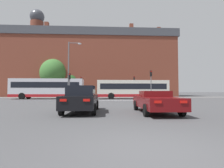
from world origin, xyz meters
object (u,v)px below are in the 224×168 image
street_lamp_junction (70,65)px  traffic_light_far_right (134,83)px  pedestrian_walking_west (98,92)px  pedestrian_waiting (111,92)px  bus_crossing_lead (132,89)px  car_roadster_right (155,101)px  bus_crossing_trailing (48,88)px  car_saloon_left (82,99)px  pedestrian_walking_east (94,92)px  traffic_light_far_left (81,84)px  traffic_light_near_right (151,80)px  traffic_light_near_left (69,82)px

street_lamp_junction → traffic_light_far_right: bearing=45.8°
pedestrian_walking_west → pedestrian_waiting: bearing=-30.9°
bus_crossing_lead → street_lamp_junction: 10.87m
car_roadster_right → bus_crossing_trailing: size_ratio=0.43×
car_saloon_left → pedestrian_walking_east: 25.52m
car_saloon_left → traffic_light_far_right: (7.72, 24.55, 2.10)m
car_saloon_left → pedestrian_waiting: bearing=83.8°
traffic_light_far_left → car_roadster_right: bearing=-73.3°
street_lamp_junction → pedestrian_walking_east: street_lamp_junction is taller
bus_crossing_lead → traffic_light_far_right: (1.52, 6.60, 1.27)m
traffic_light_far_right → traffic_light_far_left: 10.73m
bus_crossing_lead → bus_crossing_trailing: (-13.83, 0.21, 0.12)m
traffic_light_far_left → pedestrian_walking_west: (3.41, 0.84, -1.75)m
traffic_light_far_left → street_lamp_junction: (-0.14, -10.51, 2.08)m
traffic_light_near_right → traffic_light_near_left: bearing=178.4°
street_lamp_junction → bus_crossing_trailing: bearing=133.4°
bus_crossing_trailing → traffic_light_near_right: bearing=-108.2°
car_saloon_left → pedestrian_waiting: size_ratio=2.64×
car_roadster_right → traffic_light_far_right: traffic_light_far_right is taller
car_roadster_right → street_lamp_junction: 16.40m
traffic_light_far_right → bus_crossing_trailing: bearing=-157.4°
traffic_light_far_left → street_lamp_junction: street_lamp_junction is taller
bus_crossing_lead → pedestrian_walking_west: (-5.78, 6.80, -0.63)m
car_saloon_left → bus_crossing_lead: (6.20, 17.95, 0.83)m
bus_crossing_trailing → street_lamp_junction: street_lamp_junction is taller
traffic_light_near_left → pedestrian_walking_west: 12.07m
car_roadster_right → car_saloon_left: bearing=173.8°
traffic_light_near_right → pedestrian_walking_east: 15.12m
car_roadster_right → pedestrian_walking_east: 26.52m
bus_crossing_lead → pedestrian_walking_east: size_ratio=6.74×
bus_crossing_trailing → traffic_light_far_left: 7.45m
car_roadster_right → traffic_light_far_left: (-7.37, 24.48, 2.07)m
bus_crossing_lead → pedestrian_walking_west: bus_crossing_lead is taller
traffic_light_far_right → pedestrian_waiting: size_ratio=2.43×
bus_crossing_lead → traffic_light_far_left: (-9.20, 5.96, 1.12)m
car_roadster_right → traffic_light_near_left: (-7.61, 13.93, 1.83)m
bus_crossing_trailing → traffic_light_far_right: size_ratio=2.63×
traffic_light_near_left → pedestrian_waiting: (6.30, 11.20, -1.45)m
bus_crossing_trailing → pedestrian_waiting: bus_crossing_trailing is taller
pedestrian_waiting → pedestrian_walking_west: size_ratio=1.05×
pedestrian_waiting → pedestrian_walking_east: 3.59m
bus_crossing_trailing → pedestrian_walking_west: (8.05, 6.59, -0.75)m
bus_crossing_trailing → pedestrian_walking_east: (7.23, 7.36, -0.74)m
traffic_light_far_left → traffic_light_far_right: bearing=3.4°
car_roadster_right → traffic_light_near_left: bearing=119.9°
bus_crossing_trailing → pedestrian_waiting: size_ratio=6.40×
bus_crossing_lead → traffic_light_near_left: size_ratio=3.14×
car_roadster_right → pedestrian_walking_east: bearing=101.6°
bus_crossing_trailing → pedestrian_walking_east: bearing=-44.5°
pedestrian_waiting → pedestrian_walking_west: pedestrian_waiting is taller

